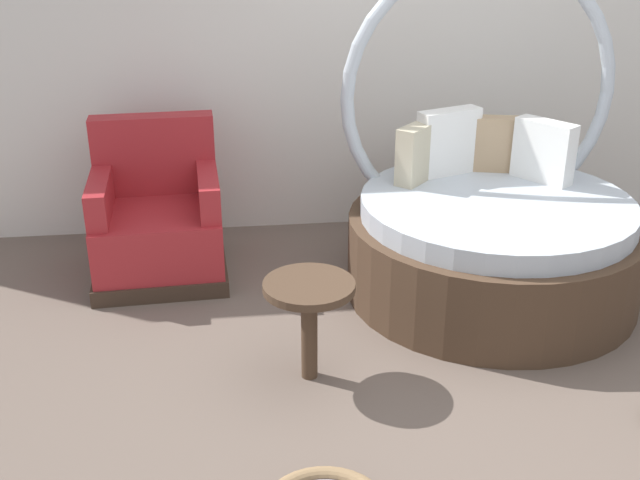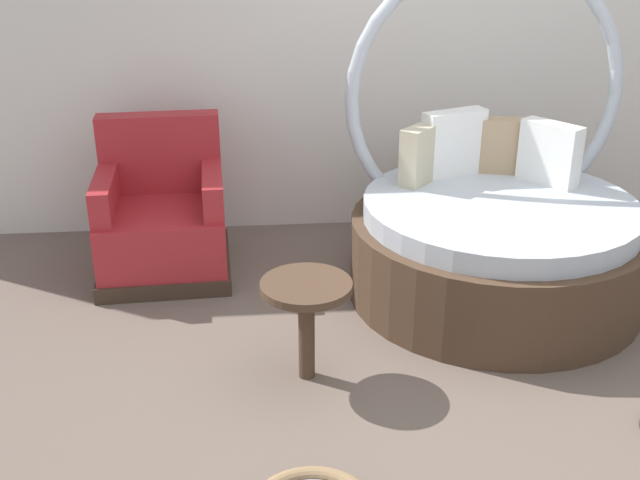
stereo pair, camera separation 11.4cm
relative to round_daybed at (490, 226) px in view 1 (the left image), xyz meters
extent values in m
cube|color=#66564C|center=(-0.25, -0.99, -0.41)|extent=(8.00, 8.00, 0.02)
cube|color=silver|center=(-0.25, 1.18, 0.94)|extent=(8.00, 0.12, 2.69)
cylinder|color=#473323|center=(0.00, -0.07, -0.16)|extent=(1.69, 1.69, 0.48)
cylinder|color=#B2BCC6|center=(0.00, -0.07, 0.14)|extent=(1.56, 1.56, 0.12)
torus|color=#B2BCC6|center=(0.00, 0.40, 0.69)|extent=(1.69, 0.08, 1.69)
cube|color=white|center=(0.36, 0.20, 0.39)|extent=(0.32, 0.37, 0.37)
cube|color=tan|center=(0.12, 0.43, 0.37)|extent=(0.36, 0.20, 0.34)
cube|color=white|center=(-0.17, 0.39, 0.40)|extent=(0.42, 0.26, 0.40)
cube|color=#BCB293|center=(-0.39, 0.29, 0.37)|extent=(0.32, 0.34, 0.34)
cube|color=#38281E|center=(-1.97, 0.41, -0.35)|extent=(0.84, 0.84, 0.10)
cube|color=#A32328|center=(-1.97, 0.41, -0.13)|extent=(0.80, 0.80, 0.34)
cube|color=#A32328|center=(-1.98, 0.72, 0.29)|extent=(0.77, 0.20, 0.50)
cube|color=#A32328|center=(-2.29, 0.40, 0.15)|extent=(0.16, 0.69, 0.22)
cube|color=#A32328|center=(-1.65, 0.43, 0.15)|extent=(0.16, 0.69, 0.22)
cylinder|color=#473323|center=(-1.16, -0.83, -0.16)|extent=(0.08, 0.08, 0.48)
cylinder|color=#473323|center=(-1.16, -0.83, 0.10)|extent=(0.44, 0.44, 0.04)
camera|label=1|loc=(-1.49, -4.04, 1.78)|focal=43.36mm
camera|label=2|loc=(-1.37, -4.05, 1.78)|focal=43.36mm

